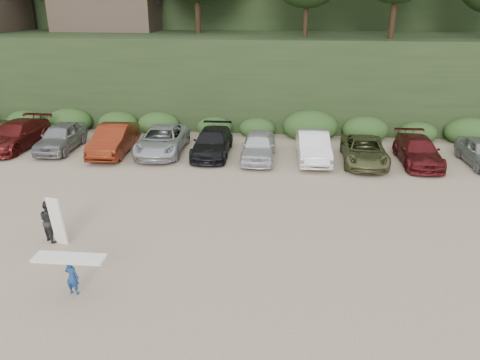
# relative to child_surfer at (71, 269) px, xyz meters

# --- Properties ---
(ground) EXTENTS (120.00, 120.00, 0.00)m
(ground) POSITION_rel_child_surfer_xyz_m (3.36, 3.75, -0.87)
(ground) COLOR tan
(ground) RESTS_ON ground
(parked_cars) EXTENTS (39.02, 5.89, 1.65)m
(parked_cars) POSITION_rel_child_surfer_xyz_m (-1.33, 13.80, -0.11)
(parked_cars) COLOR #B5B5BA
(parked_cars) RESTS_ON ground
(child_surfer) EXTENTS (2.14, 0.64, 1.28)m
(child_surfer) POSITION_rel_child_surfer_xyz_m (0.00, 0.00, 0.00)
(child_surfer) COLOR navy
(child_surfer) RESTS_ON ground
(adult_surfer) EXTENTS (1.24, 0.97, 1.87)m
(adult_surfer) POSITION_rel_child_surfer_xyz_m (-2.27, 3.15, -0.06)
(adult_surfer) COLOR black
(adult_surfer) RESTS_ON ground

